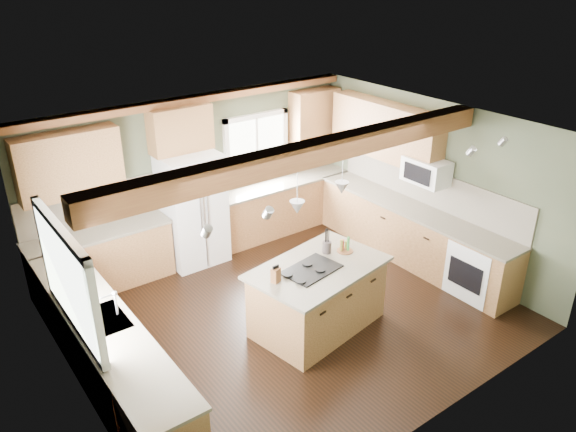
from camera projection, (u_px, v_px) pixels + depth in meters
floor at (288, 313)px, 7.83m from camera, size 5.60×5.60×0.00m
ceiling at (288, 133)px, 6.72m from camera, size 5.60×5.60×0.00m
wall_back at (196, 174)px, 9.09m from camera, size 5.60×0.00×5.60m
wall_left at (70, 302)px, 5.77m from camera, size 0.00×5.00×5.00m
wall_right at (432, 182)px, 8.78m from camera, size 0.00×5.00×5.00m
ceiling_beam at (312, 153)px, 6.44m from camera, size 5.55×0.26×0.26m
soffit_trim at (194, 100)px, 8.49m from camera, size 5.55×0.20×0.10m
backsplash_back at (197, 180)px, 9.12m from camera, size 5.58×0.03×0.58m
backsplash_right at (428, 187)px, 8.85m from camera, size 0.03×3.70×0.58m
base_cab_back_left at (102, 260)px, 8.28m from camera, size 2.02×0.60×0.88m
counter_back_left at (98, 233)px, 8.08m from camera, size 2.06×0.64×0.04m
base_cab_back_right at (282, 206)px, 10.04m from camera, size 2.62×0.60×0.88m
counter_back_right at (282, 182)px, 9.85m from camera, size 2.66×0.64×0.04m
base_cab_left at (108, 355)px, 6.33m from camera, size 0.60×3.70×0.88m
counter_left at (102, 321)px, 6.13m from camera, size 0.64×3.74×0.04m
base_cab_right at (411, 235)px, 9.02m from camera, size 0.60×3.70×0.88m
counter_right at (414, 209)px, 8.83m from camera, size 0.64×3.74×0.04m
upper_cab_back_left at (69, 164)px, 7.62m from camera, size 1.40×0.35×0.90m
upper_cab_over_fridge at (180, 129)px, 8.44m from camera, size 0.96×0.35×0.70m
upper_cab_right at (385, 131)px, 9.07m from camera, size 0.35×2.20×0.90m
upper_cab_back_corner at (314, 115)px, 9.93m from camera, size 0.90×0.35×0.90m
window_left at (66, 278)px, 5.71m from camera, size 0.04×1.60×1.05m
window_back at (256, 147)px, 9.59m from camera, size 1.10×0.04×1.00m
sink at (102, 321)px, 6.13m from camera, size 0.50×0.65×0.03m
faucet at (116, 304)px, 6.17m from camera, size 0.02×0.02×0.28m
dishwasher at (157, 426)px, 5.39m from camera, size 0.60×0.60×0.84m
oven at (478, 269)px, 8.08m from camera, size 0.60×0.72×0.84m
microwave at (426, 171)px, 8.52m from camera, size 0.40×0.70×0.38m
pendant_left at (297, 207)px, 6.50m from camera, size 0.18×0.18×0.16m
pendant_right at (342, 188)px, 7.04m from camera, size 0.18×0.18×0.16m
refrigerator at (193, 209)px, 8.83m from camera, size 0.90×0.74×1.80m
island at (318, 298)px, 7.38m from camera, size 1.80×1.28×0.88m
island_top at (318, 268)px, 7.18m from camera, size 1.92×1.40×0.04m
cooktop at (311, 269)px, 7.08m from camera, size 0.79×0.59×0.02m
knife_block at (276, 275)px, 6.80m from camera, size 0.13×0.12×0.19m
utensil_crock at (327, 247)px, 7.47m from camera, size 0.15×0.15×0.16m
bottle_tray at (345, 245)px, 7.49m from camera, size 0.30×0.30×0.20m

